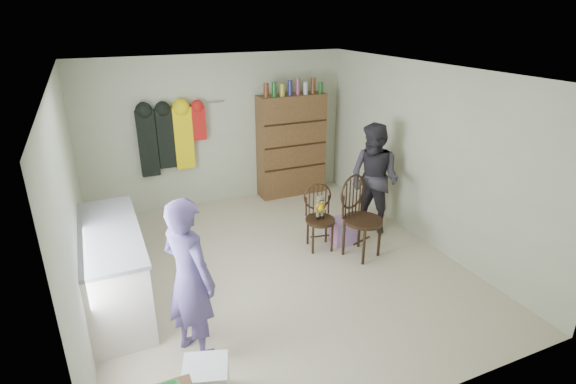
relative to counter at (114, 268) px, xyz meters
name	(u,v)px	position (x,y,z in m)	size (l,w,h in m)	color
ground_plane	(277,267)	(1.95, 0.00, -0.47)	(5.00, 5.00, 0.00)	beige
room_walls	(260,141)	(1.95, 0.53, 1.11)	(5.00, 5.00, 5.00)	beige
counter	(114,268)	(0.00, 0.00, 0.00)	(0.64, 1.86, 0.94)	silver
plastic_tub	(206,382)	(0.58, -1.74, -0.29)	(0.38, 0.36, 0.36)	white
chair_front	(319,213)	(2.72, 0.29, 0.05)	(0.48, 0.48, 0.92)	#342012
chair_far	(359,214)	(3.11, -0.11, 0.13)	(0.63, 0.63, 1.13)	#342012
striped_bag	(344,230)	(3.11, 0.25, -0.28)	(0.35, 0.28, 0.37)	pink
person_left	(189,279)	(0.62, -1.10, 0.35)	(0.60, 0.39, 1.64)	#584986
person_right	(374,179)	(3.69, 0.43, 0.35)	(0.80, 0.62, 1.65)	#2D2B33
dresser	(291,145)	(3.20, 2.30, 0.44)	(1.20, 0.39, 2.07)	brown
coat_rack	(170,138)	(1.12, 2.38, 0.78)	(1.42, 0.12, 1.09)	#99999E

